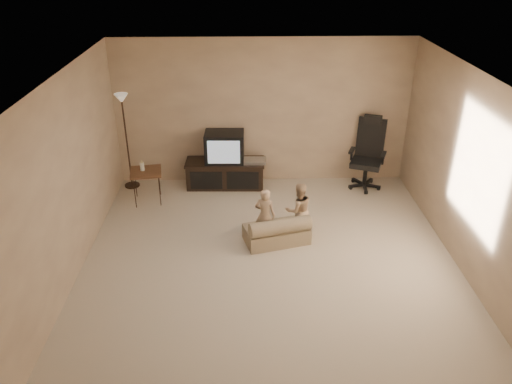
# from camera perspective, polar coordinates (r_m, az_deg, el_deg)

# --- Properties ---
(floor) EXTENTS (5.50, 5.50, 0.00)m
(floor) POSITION_cam_1_polar(r_m,az_deg,el_deg) (6.67, 1.65, -8.77)
(floor) COLOR beige
(floor) RESTS_ON ground
(room_shell) EXTENTS (5.50, 5.50, 5.50)m
(room_shell) POSITION_cam_1_polar(r_m,az_deg,el_deg) (5.91, 1.84, 3.24)
(room_shell) COLOR white
(room_shell) RESTS_ON floor
(tv_stand) EXTENTS (1.39, 0.54, 0.98)m
(tv_stand) POSITION_cam_1_polar(r_m,az_deg,el_deg) (8.63, -3.53, 3.18)
(tv_stand) COLOR black
(tv_stand) RESTS_ON floor
(office_chair) EXTENTS (0.75, 0.76, 1.24)m
(office_chair) POSITION_cam_1_polar(r_m,az_deg,el_deg) (8.81, 12.57, 3.32)
(office_chair) COLOR black
(office_chair) RESTS_ON floor
(side_table) EXTENTS (0.56, 0.56, 0.74)m
(side_table) POSITION_cam_1_polar(r_m,az_deg,el_deg) (8.24, -12.52, 2.25)
(side_table) COLOR brown
(side_table) RESTS_ON floor
(floor_lamp) EXTENTS (0.26, 0.26, 1.66)m
(floor_lamp) POSITION_cam_1_polar(r_m,az_deg,el_deg) (8.59, -14.84, 7.91)
(floor_lamp) COLOR #2F1F15
(floor_lamp) RESTS_ON floor
(child_sofa) EXTENTS (0.99, 0.71, 0.44)m
(child_sofa) POSITION_cam_1_polar(r_m,az_deg,el_deg) (7.10, 2.47, -4.58)
(child_sofa) COLOR #9D886A
(child_sofa) RESTS_ON floor
(toddler_left) EXTENTS (0.35, 0.30, 0.82)m
(toddler_left) POSITION_cam_1_polar(r_m,az_deg,el_deg) (7.04, 1.04, -2.67)
(toddler_left) COLOR tan
(toddler_left) RESTS_ON floor
(toddler_right) EXTENTS (0.45, 0.31, 0.83)m
(toddler_right) POSITION_cam_1_polar(r_m,az_deg,el_deg) (7.19, 4.89, -2.04)
(toddler_right) COLOR tan
(toddler_right) RESTS_ON floor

